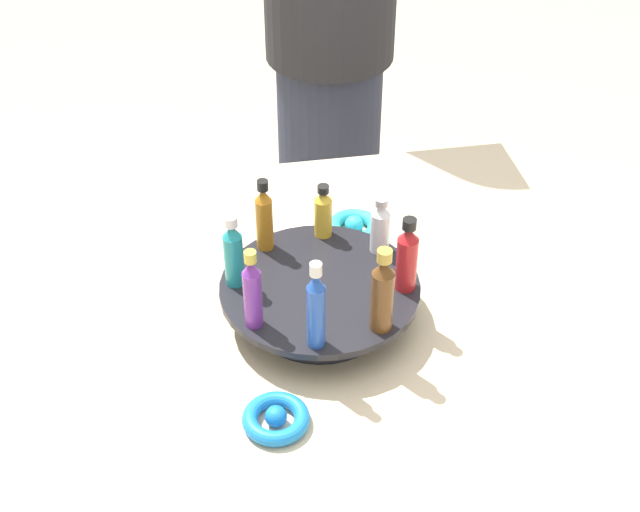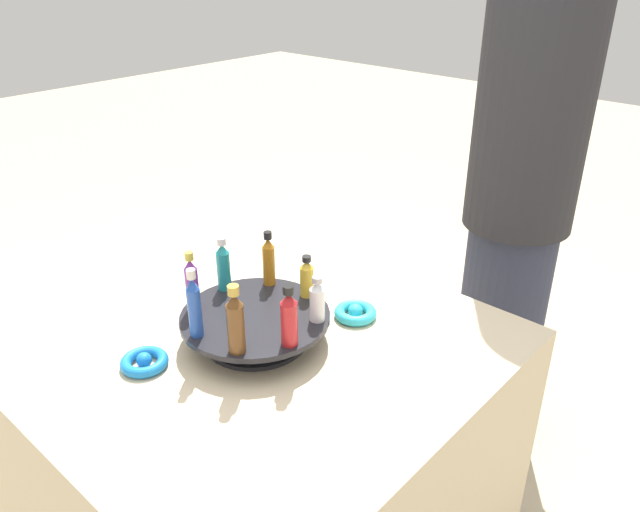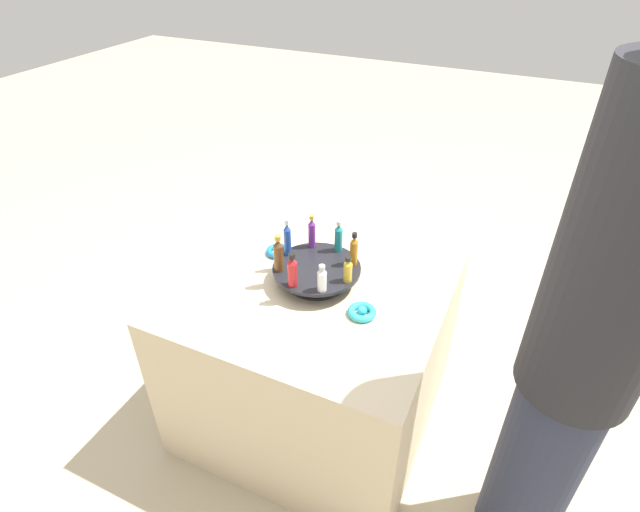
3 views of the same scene
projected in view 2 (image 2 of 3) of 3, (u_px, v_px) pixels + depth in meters
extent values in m
cube|color=beige|center=(263.00, 461.00, 1.51)|extent=(0.94, 0.94, 0.70)
cylinder|color=black|center=(256.00, 338.00, 1.35)|extent=(0.22, 0.22, 0.01)
cylinder|color=black|center=(256.00, 328.00, 1.33)|extent=(0.12, 0.12, 0.04)
cylinder|color=black|center=(255.00, 316.00, 1.32)|extent=(0.32, 0.32, 0.01)
cylinder|color=brown|center=(236.00, 328.00, 1.18)|extent=(0.03, 0.03, 0.10)
cone|color=brown|center=(234.00, 300.00, 1.15)|extent=(0.03, 0.03, 0.02)
cylinder|color=#B79338|center=(233.00, 290.00, 1.14)|extent=(0.02, 0.02, 0.02)
cylinder|color=#B21E23|center=(289.00, 324.00, 1.20)|extent=(0.03, 0.03, 0.09)
cone|color=#B21E23|center=(289.00, 298.00, 1.17)|extent=(0.03, 0.03, 0.02)
cylinder|color=black|center=(288.00, 290.00, 1.17)|extent=(0.02, 0.02, 0.02)
cylinder|color=silver|center=(317.00, 305.00, 1.28)|extent=(0.03, 0.03, 0.07)
cone|color=silver|center=(317.00, 286.00, 1.26)|extent=(0.03, 0.03, 0.02)
cylinder|color=#B2B2B7|center=(317.00, 280.00, 1.26)|extent=(0.02, 0.02, 0.01)
cylinder|color=gold|center=(307.00, 282.00, 1.37)|extent=(0.03, 0.03, 0.07)
cone|color=gold|center=(307.00, 265.00, 1.35)|extent=(0.03, 0.03, 0.02)
cylinder|color=black|center=(307.00, 259.00, 1.35)|extent=(0.02, 0.02, 0.01)
cylinder|color=#AD6B19|center=(269.00, 265.00, 1.41)|extent=(0.03, 0.03, 0.09)
cone|color=#AD6B19|center=(268.00, 243.00, 1.39)|extent=(0.03, 0.03, 0.02)
cylinder|color=black|center=(268.00, 235.00, 1.38)|extent=(0.02, 0.02, 0.02)
cylinder|color=teal|center=(224.00, 271.00, 1.39)|extent=(0.03, 0.03, 0.09)
cone|color=teal|center=(222.00, 249.00, 1.37)|extent=(0.03, 0.03, 0.02)
cylinder|color=silver|center=(221.00, 241.00, 1.36)|extent=(0.02, 0.02, 0.02)
cylinder|color=#702D93|center=(192.00, 289.00, 1.32)|extent=(0.03, 0.03, 0.10)
cone|color=#702D93|center=(190.00, 264.00, 1.29)|extent=(0.03, 0.03, 0.02)
cylinder|color=gold|center=(189.00, 256.00, 1.28)|extent=(0.02, 0.02, 0.02)
cylinder|color=#234CAD|center=(195.00, 312.00, 1.22)|extent=(0.03, 0.03, 0.11)
cone|color=#234CAD|center=(192.00, 284.00, 1.20)|extent=(0.03, 0.03, 0.02)
cylinder|color=silver|center=(191.00, 274.00, 1.19)|extent=(0.02, 0.02, 0.02)
torus|color=#2DB7CC|center=(355.00, 313.00, 1.43)|extent=(0.10, 0.10, 0.02)
sphere|color=#2DB7CC|center=(355.00, 311.00, 1.42)|extent=(0.03, 0.03, 0.03)
torus|color=blue|center=(144.00, 362.00, 1.26)|extent=(0.10, 0.10, 0.02)
sphere|color=blue|center=(144.00, 360.00, 1.26)|extent=(0.03, 0.03, 0.03)
cylinder|color=#282D42|center=(498.00, 332.00, 1.96)|extent=(0.26, 0.26, 0.75)
cylinder|color=#232328|center=(539.00, 71.00, 1.60)|extent=(0.30, 0.30, 0.86)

